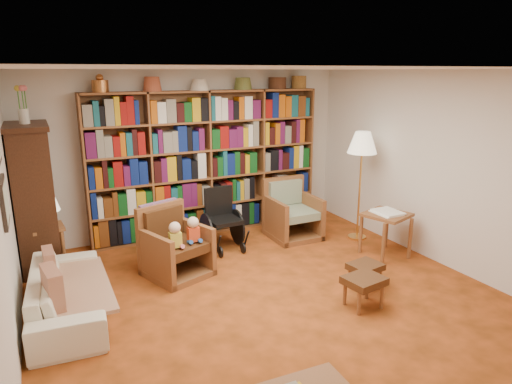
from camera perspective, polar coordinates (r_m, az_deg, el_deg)
floor at (r=5.34m, az=1.23°, el=-12.76°), size 5.00×5.00×0.00m
ceiling at (r=4.73m, az=1.41°, el=15.17°), size 5.00×5.00×0.00m
wall_back at (r=7.15m, az=-7.99°, el=4.87°), size 5.00×0.00×5.00m
wall_front at (r=3.02m, az=24.09°, el=-10.45°), size 5.00×0.00×5.00m
wall_left at (r=4.38m, az=-29.18°, el=-3.33°), size 0.00×5.00×5.00m
wall_right at (r=6.41m, az=21.61°, el=2.80°), size 0.00×5.00×5.00m
bookshelf at (r=7.07m, az=-5.99°, el=4.16°), size 3.60×0.30×2.42m
curio_cabinet at (r=6.38m, az=-25.97°, el=-0.46°), size 0.50×0.95×2.40m
framed_pictures at (r=4.58m, az=-29.35°, el=2.25°), size 0.03×0.52×0.97m
sofa at (r=5.21m, az=-22.53°, el=-11.57°), size 1.79×0.82×0.51m
sofa_throw at (r=5.20m, az=-22.03°, el=-11.05°), size 0.75×1.39×0.04m
cushion_left at (r=5.45m, az=-24.39°, el=-8.33°), size 0.13×0.35×0.35m
cushion_right at (r=4.81m, az=-24.02°, el=-11.41°), size 0.19×0.42×0.41m
side_table_lamp at (r=6.28m, az=-24.45°, el=-5.47°), size 0.40×0.40×0.62m
table_lamp at (r=6.14m, az=-24.94°, el=-1.12°), size 0.34×0.34×0.47m
armchair_leather at (r=5.84m, az=-10.15°, el=-6.58°), size 0.93×0.93×0.88m
armchair_sage at (r=7.05m, az=4.28°, el=-2.82°), size 0.72×0.74×0.88m
wheelchair at (r=6.57m, az=-4.26°, el=-3.61°), size 0.50×0.70×0.87m
floor_lamp at (r=6.84m, az=13.14°, el=5.50°), size 0.43×0.43×1.63m
side_table_papers at (r=6.46m, az=15.98°, el=-3.41°), size 0.68×0.68×0.64m
footstool_a at (r=5.11m, az=13.36°, el=-10.96°), size 0.45×0.40×0.35m
footstool_b at (r=5.54m, az=13.51°, el=-9.25°), size 0.41×0.36×0.31m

